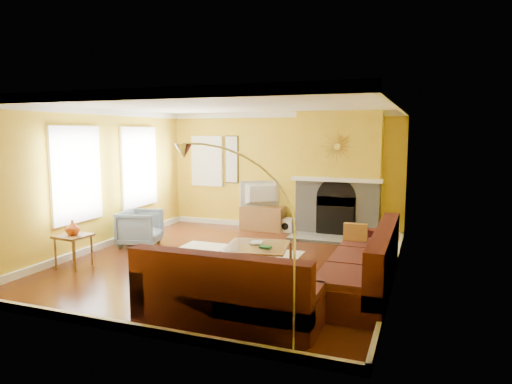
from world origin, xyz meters
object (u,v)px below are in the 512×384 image
at_px(sectional_sofa, 287,258).
at_px(media_console, 263,218).
at_px(armchair, 140,228).
at_px(coffee_table, 257,257).
at_px(side_table, 74,251).
at_px(arc_lamp, 242,246).

bearing_deg(sectional_sofa, media_console, 114.85).
relative_size(sectional_sofa, armchair, 4.57).
relative_size(sectional_sofa, coffee_table, 3.56).
distance_m(media_console, side_table, 4.35).
bearing_deg(media_console, side_table, -116.92).
xyz_separation_m(coffee_table, side_table, (-2.90, -1.01, 0.08)).
bearing_deg(arc_lamp, sectional_sofa, 90.96).
relative_size(coffee_table, media_console, 1.00).
bearing_deg(side_table, coffee_table, 19.28).
height_order(coffee_table, media_console, media_console).
distance_m(media_console, armchair, 2.86).
bearing_deg(coffee_table, sectional_sofa, -45.44).
xyz_separation_m(side_table, arc_lamp, (3.68, -1.54, 0.79)).
height_order(sectional_sofa, side_table, sectional_sofa).
relative_size(armchair, arc_lamp, 0.37).
xyz_separation_m(coffee_table, armchair, (-2.73, 0.64, 0.16)).
bearing_deg(armchair, side_table, 159.36).
distance_m(sectional_sofa, coffee_table, 1.11).
xyz_separation_m(sectional_sofa, media_console, (-1.68, 3.64, -0.17)).
bearing_deg(arc_lamp, armchair, 137.71).
bearing_deg(media_console, armchair, -129.06).
distance_m(coffee_table, armchair, 2.81).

